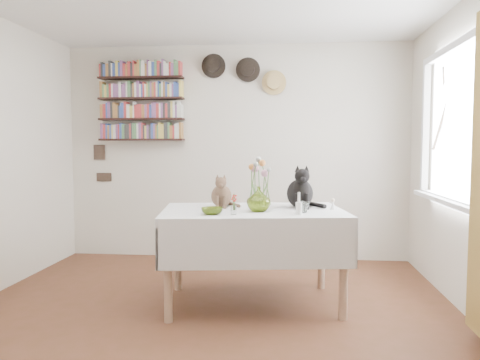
# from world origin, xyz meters

# --- Properties ---
(room) EXTENTS (4.08, 4.58, 2.58)m
(room) POSITION_xyz_m (0.00, 0.00, 1.25)
(room) COLOR brown
(room) RESTS_ON ground
(window) EXTENTS (0.12, 1.52, 1.32)m
(window) POSITION_xyz_m (1.97, 0.80, 1.40)
(window) COLOR white
(window) RESTS_ON room
(dining_table) EXTENTS (1.61, 1.15, 0.80)m
(dining_table) POSITION_xyz_m (0.33, 0.63, 0.60)
(dining_table) COLOR white
(dining_table) RESTS_ON room
(tabby_cat) EXTENTS (0.22, 0.27, 0.29)m
(tabby_cat) POSITION_xyz_m (0.04, 0.79, 0.94)
(tabby_cat) COLOR brown
(tabby_cat) RESTS_ON dining_table
(black_cat) EXTENTS (0.28, 0.34, 0.37)m
(black_cat) POSITION_xyz_m (0.72, 0.82, 0.98)
(black_cat) COLOR black
(black_cat) RESTS_ON dining_table
(flower_vase) EXTENTS (0.21, 0.21, 0.20)m
(flower_vase) POSITION_xyz_m (0.38, 0.52, 0.90)
(flower_vase) COLOR #A2BB3F
(flower_vase) RESTS_ON dining_table
(green_bowl) EXTENTS (0.17, 0.17, 0.05)m
(green_bowl) POSITION_xyz_m (0.03, 0.32, 0.82)
(green_bowl) COLOR #A2BB3F
(green_bowl) RESTS_ON dining_table
(drinking_glass) EXTENTS (0.12, 0.12, 0.09)m
(drinking_glass) POSITION_xyz_m (0.74, 0.49, 0.84)
(drinking_glass) COLOR white
(drinking_glass) RESTS_ON dining_table
(candlestick) EXTENTS (0.05, 0.05, 0.17)m
(candlestick) POSITION_xyz_m (0.70, 0.36, 0.86)
(candlestick) COLOR white
(candlestick) RESTS_ON dining_table
(berry_jar) EXTENTS (0.04, 0.04, 0.18)m
(berry_jar) POSITION_xyz_m (0.20, 0.33, 0.88)
(berry_jar) COLOR white
(berry_jar) RESTS_ON dining_table
(porcelain_figurine) EXTENTS (0.05, 0.05, 0.09)m
(porcelain_figurine) POSITION_xyz_m (0.99, 0.69, 0.84)
(porcelain_figurine) COLOR white
(porcelain_figurine) RESTS_ON dining_table
(flower_bouquet) EXTENTS (0.17, 0.13, 0.39)m
(flower_bouquet) POSITION_xyz_m (0.38, 0.53, 1.14)
(flower_bouquet) COLOR #4C7233
(flower_bouquet) RESTS_ON flower_vase
(bookshelf_unit) EXTENTS (1.00, 0.16, 0.91)m
(bookshelf_unit) POSITION_xyz_m (-1.10, 2.16, 1.84)
(bookshelf_unit) COLOR black
(bookshelf_unit) RESTS_ON room
(wall_hats) EXTENTS (0.98, 0.09, 0.48)m
(wall_hats) POSITION_xyz_m (0.12, 2.19, 2.17)
(wall_hats) COLOR black
(wall_hats) RESTS_ON room
(wall_art_plaques) EXTENTS (0.21, 0.02, 0.44)m
(wall_art_plaques) POSITION_xyz_m (-1.63, 2.23, 1.12)
(wall_art_plaques) COLOR #38281E
(wall_art_plaques) RESTS_ON room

